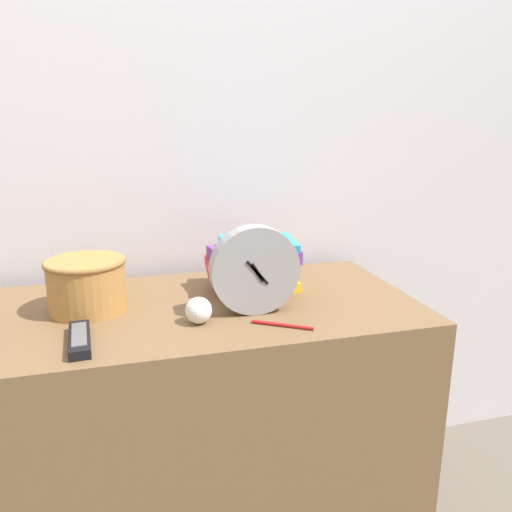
% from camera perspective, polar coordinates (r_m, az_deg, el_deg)
% --- Properties ---
extents(wall_back, '(6.00, 0.04, 2.40)m').
position_cam_1_polar(wall_back, '(1.49, -10.94, 16.09)').
color(wall_back, silver).
rests_on(wall_back, ground_plane).
extents(desk, '(1.16, 0.54, 0.73)m').
position_cam_1_polar(desk, '(1.41, -7.97, -19.81)').
color(desk, brown).
rests_on(desk, ground_plane).
extents(desk_clock, '(0.21, 0.05, 0.21)m').
position_cam_1_polar(desk_clock, '(1.15, -0.12, -1.63)').
color(desk_clock, '#99999E').
rests_on(desk_clock, desk).
extents(book_stack, '(0.25, 0.20, 0.14)m').
position_cam_1_polar(book_stack, '(1.32, -0.19, -0.84)').
color(book_stack, yellow).
rests_on(book_stack, desk).
extents(basket, '(0.19, 0.19, 0.13)m').
position_cam_1_polar(basket, '(1.24, -18.77, -2.94)').
color(basket, '#B27A3D').
rests_on(basket, desk).
extents(tv_remote, '(0.05, 0.16, 0.02)m').
position_cam_1_polar(tv_remote, '(1.08, -19.52, -8.93)').
color(tv_remote, black).
rests_on(tv_remote, desk).
extents(crumpled_paper_ball, '(0.06, 0.06, 0.06)m').
position_cam_1_polar(crumpled_paper_ball, '(1.12, -6.58, -6.18)').
color(crumpled_paper_ball, white).
rests_on(crumpled_paper_ball, desk).
extents(pen, '(0.12, 0.08, 0.01)m').
position_cam_1_polar(pen, '(1.11, 3.01, -7.87)').
color(pen, '#B21E1E').
rests_on(pen, desk).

